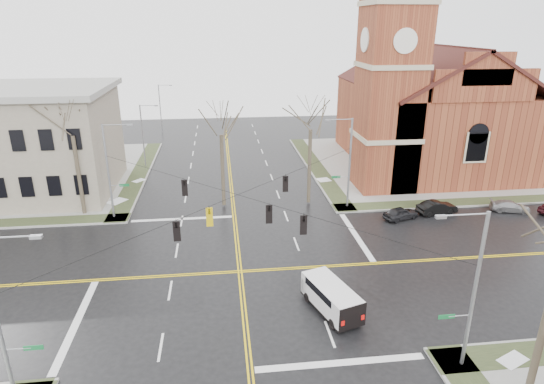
{
  "coord_description": "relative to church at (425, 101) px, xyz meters",
  "views": [
    {
      "loc": [
        -1.13,
        -30.09,
        17.56
      ],
      "look_at": [
        3.15,
        6.0,
        4.05
      ],
      "focal_mm": 30.0,
      "sensor_mm": 36.0,
      "label": 1
    }
  ],
  "objects": [
    {
      "name": "signal_pole_ne",
      "position": [
        -13.44,
        -13.28,
        -3.48
      ],
      "size": [
        2.75,
        0.22,
        9.0
      ],
      "color": "gray",
      "rests_on": "ground"
    },
    {
      "name": "parked_car_c",
      "position": [
        2.51,
        -16.21,
        -7.89
      ],
      "size": [
        4.01,
        2.54,
        1.08
      ],
      "primitive_type": "imported",
      "rotation": [
        0.0,
        0.0,
        1.28
      ],
      "color": "gray",
      "rests_on": "ground"
    },
    {
      "name": "civic_building_a",
      "position": [
        -46.76,
        -4.78,
        -2.93
      ],
      "size": [
        18.0,
        14.0,
        11.0
      ],
      "primitive_type": "cube",
      "color": "gray",
      "rests_on": "ground"
    },
    {
      "name": "cargo_van",
      "position": [
        -19.22,
        -30.31,
        -7.33
      ],
      "size": [
        3.3,
        5.22,
        1.86
      ],
      "rotation": [
        0.0,
        0.0,
        0.31
      ],
      "color": "white",
      "rests_on": "ground"
    },
    {
      "name": "ground",
      "position": [
        -24.76,
        -24.78,
        -8.43
      ],
      "size": [
        120.0,
        120.0,
        0.0
      ],
      "primitive_type": "plane",
      "color": "black",
      "rests_on": "ground"
    },
    {
      "name": "sidewalks",
      "position": [
        -24.76,
        -24.78,
        -8.36
      ],
      "size": [
        80.0,
        80.0,
        0.17
      ],
      "color": "gray",
      "rests_on": "ground"
    },
    {
      "name": "streetlight_north_a",
      "position": [
        -35.42,
        3.22,
        -3.97
      ],
      "size": [
        2.3,
        0.2,
        8.0
      ],
      "color": "gray",
      "rests_on": "ground"
    },
    {
      "name": "church",
      "position": [
        0.0,
        0.0,
        0.0
      ],
      "size": [
        24.28,
        27.48,
        27.5
      ],
      "color": "brown",
      "rests_on": "ground"
    },
    {
      "name": "signal_pole_se",
      "position": [
        -13.44,
        -36.28,
        -3.48
      ],
      "size": [
        2.75,
        0.22,
        9.0
      ],
      "color": "gray",
      "rests_on": "ground"
    },
    {
      "name": "parked_car_a",
      "position": [
        -9.01,
        -16.78,
        -7.84
      ],
      "size": [
        3.78,
        2.45,
        1.2
      ],
      "primitive_type": "imported",
      "rotation": [
        0.0,
        0.0,
        1.89
      ],
      "color": "black",
      "rests_on": "ground"
    },
    {
      "name": "tree_ne",
      "position": [
        -16.96,
        -11.73,
        -0.13
      ],
      "size": [
        4.0,
        4.0,
        11.47
      ],
      "color": "#3E3527",
      "rests_on": "ground"
    },
    {
      "name": "streetlight_north_b",
      "position": [
        -35.42,
        23.22,
        -3.97
      ],
      "size": [
        2.3,
        0.2,
        8.0
      ],
      "color": "gray",
      "rests_on": "ground"
    },
    {
      "name": "traffic_signals",
      "position": [
        -24.76,
        -25.45,
        -2.98
      ],
      "size": [
        8.21,
        8.26,
        1.3
      ],
      "color": "black",
      "rests_on": "ground"
    },
    {
      "name": "span_wires",
      "position": [
        -24.76,
        -24.78,
        -2.23
      ],
      "size": [
        23.02,
        23.02,
        0.03
      ],
      "color": "black",
      "rests_on": "ground"
    },
    {
      "name": "signal_pole_nw",
      "position": [
        -36.09,
        -13.28,
        -3.48
      ],
      "size": [
        2.75,
        0.22,
        9.0
      ],
      "color": "gray",
      "rests_on": "ground"
    },
    {
      "name": "signal_pole_sw",
      "position": [
        -36.09,
        -36.28,
        -3.48
      ],
      "size": [
        2.75,
        0.22,
        9.0
      ],
      "color": "gray",
      "rests_on": "ground"
    },
    {
      "name": "road_markings",
      "position": [
        -24.76,
        -24.78,
        -8.43
      ],
      "size": [
        100.0,
        100.0,
        0.01
      ],
      "color": "gold",
      "rests_on": "ground"
    },
    {
      "name": "parked_car_b",
      "position": [
        -5.0,
        -15.95,
        -7.78
      ],
      "size": [
        4.18,
        2.07,
        1.32
      ],
      "primitive_type": "imported",
      "rotation": [
        0.0,
        0.0,
        1.75
      ],
      "color": "black",
      "rests_on": "ground"
    },
    {
      "name": "tree_nw_near",
      "position": [
        -25.7,
        -11.45,
        -0.52
      ],
      "size": [
        4.0,
        4.0,
        10.92
      ],
      "color": "#3E3527",
      "rests_on": "ground"
    },
    {
      "name": "tree_nw_far",
      "position": [
        -39.3,
        -12.04,
        -0.08
      ],
      "size": [
        4.0,
        4.0,
        11.54
      ],
      "color": "#3E3527",
      "rests_on": "ground"
    }
  ]
}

